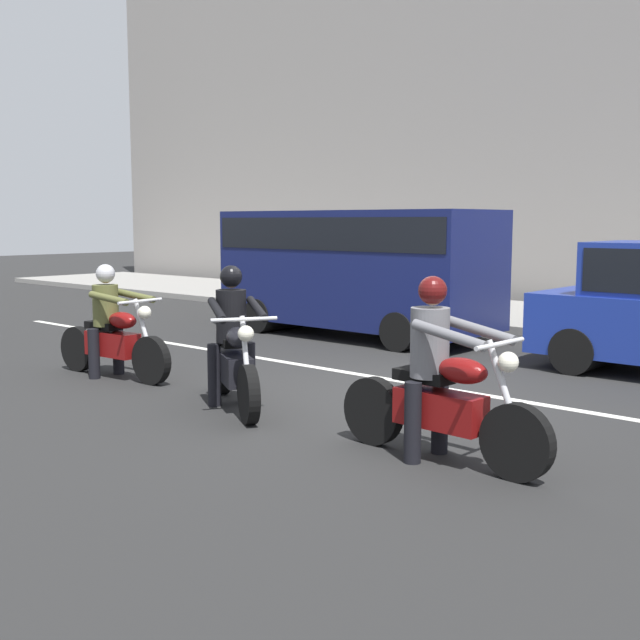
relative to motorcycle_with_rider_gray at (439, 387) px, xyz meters
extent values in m
plane|color=#242424|center=(-2.04, 1.66, -0.66)|extent=(80.00, 80.00, 0.00)
cube|color=gray|center=(-2.04, 9.66, -0.59)|extent=(40.00, 4.40, 0.14)
cube|color=silver|center=(-2.62, 2.56, -0.65)|extent=(18.00, 0.14, 0.01)
cylinder|color=black|center=(0.76, -0.03, -0.34)|extent=(0.64, 0.15, 0.64)
cylinder|color=black|center=(-0.74, 0.03, -0.34)|extent=(0.64, 0.15, 0.64)
cylinder|color=silver|center=(0.64, -0.03, 0.05)|extent=(0.38, 0.07, 0.84)
cube|color=maroon|center=(0.01, 0.00, -0.20)|extent=(0.84, 0.31, 0.32)
ellipsoid|color=maroon|center=(0.23, -0.01, 0.17)|extent=(0.49, 0.26, 0.22)
cube|color=black|center=(-0.17, 0.01, 0.07)|extent=(0.53, 0.26, 0.10)
cylinder|color=silver|center=(0.58, -0.03, 0.44)|extent=(0.07, 0.70, 0.04)
sphere|color=silver|center=(0.66, -0.03, 0.30)|extent=(0.17, 0.17, 0.17)
cylinder|color=silver|center=(-0.28, 0.17, -0.32)|extent=(0.70, 0.10, 0.07)
cylinder|color=black|center=(-0.13, -0.20, -0.30)|extent=(0.16, 0.16, 0.71)
cylinder|color=black|center=(-0.12, 0.20, -0.30)|extent=(0.16, 0.16, 0.71)
cylinder|color=slate|center=(-0.11, 0.00, 0.38)|extent=(0.35, 0.35, 0.61)
cylinder|color=slate|center=(0.23, -0.23, 0.50)|extent=(0.71, 0.12, 0.21)
cylinder|color=slate|center=(0.25, 0.21, 0.50)|extent=(0.71, 0.12, 0.21)
sphere|color=tan|center=(-0.09, 0.00, 0.80)|extent=(0.20, 0.20, 0.20)
sphere|color=#510F0F|center=(-0.09, 0.00, 0.83)|extent=(0.25, 0.25, 0.25)
cylinder|color=black|center=(-2.16, -0.23, -0.35)|extent=(0.59, 0.42, 0.62)
cylinder|color=black|center=(-3.46, 0.55, -0.35)|extent=(0.59, 0.42, 0.62)
cylinder|color=silver|center=(-2.26, -0.17, 0.03)|extent=(0.35, 0.24, 0.82)
cube|color=black|center=(-2.81, 0.16, -0.21)|extent=(0.86, 0.67, 0.32)
ellipsoid|color=black|center=(-2.62, 0.05, 0.17)|extent=(0.54, 0.45, 0.22)
cube|color=black|center=(-2.96, 0.25, 0.07)|extent=(0.57, 0.47, 0.10)
cylinder|color=silver|center=(-2.31, -0.14, 0.41)|extent=(0.39, 0.62, 0.04)
sphere|color=silver|center=(-2.24, -0.18, 0.27)|extent=(0.17, 0.17, 0.17)
cylinder|color=silver|center=(-2.98, 0.45, -0.33)|extent=(0.64, 0.42, 0.07)
cylinder|color=black|center=(-3.03, 0.06, -0.31)|extent=(0.21, 0.21, 0.71)
cylinder|color=black|center=(-2.82, 0.40, -0.31)|extent=(0.21, 0.21, 0.71)
cylinder|color=black|center=(-2.91, 0.22, 0.36)|extent=(0.47, 0.47, 0.59)
cylinder|color=black|center=(-2.72, -0.15, 0.47)|extent=(0.66, 0.44, 0.22)
cylinder|color=black|center=(-2.50, 0.23, 0.47)|extent=(0.66, 0.44, 0.22)
sphere|color=tan|center=(-2.89, 0.21, 0.78)|extent=(0.20, 0.20, 0.20)
sphere|color=black|center=(-2.89, 0.21, 0.81)|extent=(0.25, 0.25, 0.25)
cylinder|color=black|center=(-4.52, 0.29, -0.35)|extent=(0.63, 0.17, 0.62)
cylinder|color=black|center=(-6.04, 0.16, -0.35)|extent=(0.63, 0.17, 0.62)
cylinder|color=silver|center=(-4.64, 0.28, 0.03)|extent=(0.37, 0.09, 0.81)
cube|color=maroon|center=(-5.28, 0.23, -0.21)|extent=(0.86, 0.35, 0.32)
ellipsoid|color=maroon|center=(-5.06, 0.24, 0.13)|extent=(0.50, 0.28, 0.22)
cube|color=black|center=(-5.46, 0.21, 0.03)|extent=(0.54, 0.28, 0.10)
cylinder|color=silver|center=(-4.70, 0.27, 0.40)|extent=(0.10, 0.70, 0.04)
sphere|color=silver|center=(-4.62, 0.28, 0.26)|extent=(0.17, 0.17, 0.17)
cylinder|color=silver|center=(-5.59, 0.36, -0.33)|extent=(0.70, 0.13, 0.07)
cylinder|color=black|center=(-5.40, 0.02, -0.32)|extent=(0.16, 0.16, 0.67)
cylinder|color=black|center=(-5.44, 0.41, -0.32)|extent=(0.16, 0.16, 0.67)
cylinder|color=brown|center=(-5.40, 0.22, 0.30)|extent=(0.37, 0.37, 0.55)
cylinder|color=brown|center=(-5.03, 0.03, 0.44)|extent=(0.72, 0.15, 0.16)
cylinder|color=brown|center=(-5.07, 0.46, 0.44)|extent=(0.72, 0.15, 0.16)
sphere|color=tan|center=(-5.38, 0.22, 0.70)|extent=(0.20, 0.20, 0.20)
sphere|color=#B7B7BC|center=(-5.38, 0.22, 0.73)|extent=(0.25, 0.25, 0.25)
cylinder|color=black|center=(-0.77, 5.28, -0.34)|extent=(0.64, 1.76, 0.64)
cube|color=#11194C|center=(-5.27, 5.36, 0.59)|extent=(5.18, 1.90, 2.02)
cube|color=black|center=(-5.27, 5.36, 1.20)|extent=(5.03, 1.93, 0.56)
cylinder|color=black|center=(-3.67, 5.36, -0.34)|extent=(0.64, 1.96, 0.64)
cylinder|color=black|center=(-6.88, 5.36, -0.34)|extent=(0.64, 1.96, 0.64)
camera|label=1|loc=(3.64, -5.65, 1.42)|focal=44.03mm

